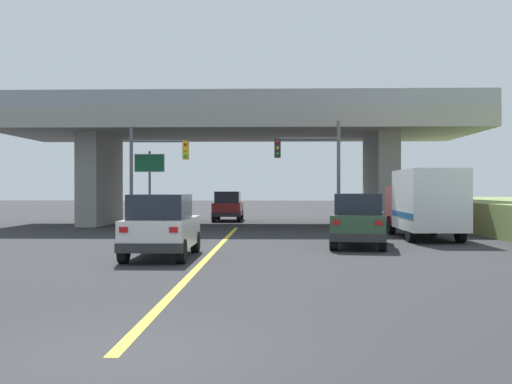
# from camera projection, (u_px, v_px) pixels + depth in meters

# --- Properties ---
(ground) EXTENTS (160.00, 160.00, 0.00)m
(ground) POSITION_uv_depth(u_px,v_px,m) (240.00, 225.00, 38.10)
(ground) COLOR #2B2B2D
(overpass_bridge) EXTENTS (28.08, 10.32, 7.51)m
(overpass_bridge) POSITION_uv_depth(u_px,v_px,m) (240.00, 137.00, 38.08)
(overpass_bridge) COLOR gray
(overpass_bridge) RESTS_ON ground
(lane_divider_stripe) EXTENTS (0.20, 27.07, 0.01)m
(lane_divider_stripe) POSITION_uv_depth(u_px,v_px,m) (213.00, 252.00, 21.57)
(lane_divider_stripe) COLOR yellow
(lane_divider_stripe) RESTS_ON ground
(suv_lead) EXTENTS (1.96, 4.40, 2.02)m
(suv_lead) POSITION_uv_depth(u_px,v_px,m) (162.00, 226.00, 19.71)
(suv_lead) COLOR silver
(suv_lead) RESTS_ON ground
(suv_crossing) EXTENTS (2.65, 4.95, 2.02)m
(suv_crossing) POSITION_uv_depth(u_px,v_px,m) (359.00, 220.00, 23.52)
(suv_crossing) COLOR #2D4C33
(suv_crossing) RESTS_ON ground
(box_truck) EXTENTS (2.33, 6.49, 3.02)m
(box_truck) POSITION_uv_depth(u_px,v_px,m) (425.00, 203.00, 27.26)
(box_truck) COLOR red
(box_truck) RESTS_ON ground
(sedan_oncoming) EXTENTS (1.93, 4.41, 2.02)m
(sedan_oncoming) POSITION_uv_depth(u_px,v_px,m) (228.00, 206.00, 42.75)
(sedan_oncoming) COLOR maroon
(sedan_oncoming) RESTS_ON ground
(traffic_signal_nearside) EXTENTS (3.33, 0.36, 5.63)m
(traffic_signal_nearside) POSITION_uv_depth(u_px,v_px,m) (317.00, 163.00, 31.35)
(traffic_signal_nearside) COLOR #56595E
(traffic_signal_nearside) RESTS_ON ground
(traffic_signal_farside) EXTENTS (3.12, 0.36, 5.47)m
(traffic_signal_farside) POSITION_uv_depth(u_px,v_px,m) (151.00, 165.00, 32.54)
(traffic_signal_farside) COLOR #56595E
(traffic_signal_farside) RESTS_ON ground
(highway_sign) EXTENTS (1.76, 0.17, 4.39)m
(highway_sign) POSITION_uv_depth(u_px,v_px,m) (150.00, 171.00, 36.19)
(highway_sign) COLOR slate
(highway_sign) RESTS_ON ground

